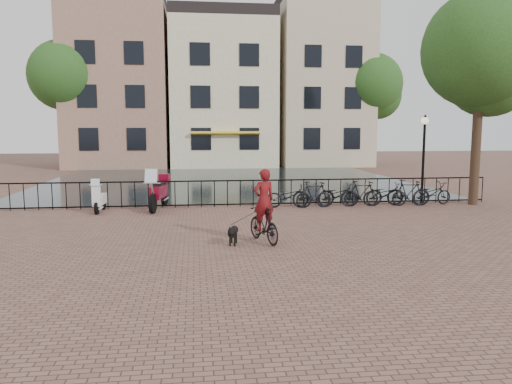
{
  "coord_description": "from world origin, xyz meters",
  "views": [
    {
      "loc": [
        -1.72,
        -11.06,
        3.05
      ],
      "look_at": [
        0.0,
        3.0,
        1.2
      ],
      "focal_mm": 35.0,
      "sensor_mm": 36.0,
      "label": 1
    }
  ],
  "objects": [
    {
      "name": "tree_far_left",
      "position": [
        -11.0,
        27.0,
        6.73
      ],
      "size": [
        5.04,
        5.04,
        9.27
      ],
      "color": "black",
      "rests_on": "ground"
    },
    {
      "name": "parked_bike_1",
      "position": [
        2.75,
        7.4,
        0.5
      ],
      "size": [
        1.69,
        0.59,
        1.0
      ],
      "primitive_type": "imported",
      "rotation": [
        0.0,
        0.0,
        1.65
      ],
      "color": "black",
      "rests_on": "ground"
    },
    {
      "name": "cyclist",
      "position": [
        0.06,
        1.82,
        0.87
      ],
      "size": [
        1.0,
        1.74,
        2.29
      ],
      "rotation": [
        0.0,
        0.0,
        3.48
      ],
      "color": "black",
      "rests_on": "ground"
    },
    {
      "name": "parked_bike_5",
      "position": [
        6.55,
        7.4,
        0.5
      ],
      "size": [
        1.72,
        0.72,
        1.0
      ],
      "primitive_type": "imported",
      "rotation": [
        0.0,
        0.0,
        1.42
      ],
      "color": "black",
      "rests_on": "ground"
    },
    {
      "name": "canal_water",
      "position": [
        0.0,
        17.3,
        0.0
      ],
      "size": [
        20.0,
        20.0,
        0.0
      ],
      "primitive_type": "plane",
      "color": "black",
      "rests_on": "ground"
    },
    {
      "name": "parked_bike_0",
      "position": [
        1.8,
        7.4,
        0.45
      ],
      "size": [
        1.79,
        0.86,
        0.9
      ],
      "primitive_type": "imported",
      "rotation": [
        0.0,
        0.0,
        1.42
      ],
      "color": "black",
      "rests_on": "ground"
    },
    {
      "name": "parked_bike_3",
      "position": [
        4.65,
        7.4,
        0.5
      ],
      "size": [
        1.68,
        0.52,
        1.0
      ],
      "primitive_type": "imported",
      "rotation": [
        0.0,
        0.0,
        1.6
      ],
      "color": "black",
      "rests_on": "ground"
    },
    {
      "name": "scooter",
      "position": [
        -5.16,
        7.33,
        0.65
      ],
      "size": [
        0.45,
        1.4,
        1.29
      ],
      "rotation": [
        0.0,
        0.0,
        -0.04
      ],
      "color": "white",
      "rests_on": "ground"
    },
    {
      "name": "railing",
      "position": [
        0.0,
        8.0,
        0.5
      ],
      "size": [
        20.0,
        0.05,
        1.02
      ],
      "color": "black",
      "rests_on": "ground"
    },
    {
      "name": "tree_near_right",
      "position": [
        9.2,
        7.3,
        5.97
      ],
      "size": [
        4.48,
        4.48,
        8.24
      ],
      "color": "black",
      "rests_on": "ground"
    },
    {
      "name": "motorcycle",
      "position": [
        -3.08,
        7.59,
        0.81
      ],
      "size": [
        0.95,
        2.34,
        1.63
      ],
      "rotation": [
        0.0,
        0.0,
        -0.18
      ],
      "color": "maroon",
      "rests_on": "ground"
    },
    {
      "name": "ground",
      "position": [
        0.0,
        0.0,
        0.0
      ],
      "size": [
        100.0,
        100.0,
        0.0
      ],
      "primitive_type": "plane",
      "color": "brown",
      "rests_on": "ground"
    },
    {
      "name": "parked_bike_2",
      "position": [
        3.7,
        7.4,
        0.45
      ],
      "size": [
        1.76,
        0.74,
        0.9
      ],
      "primitive_type": "imported",
      "rotation": [
        0.0,
        0.0,
        1.66
      ],
      "color": "black",
      "rests_on": "ground"
    },
    {
      "name": "dog",
      "position": [
        -0.76,
        1.66,
        0.27
      ],
      "size": [
        0.41,
        0.84,
        0.54
      ],
      "rotation": [
        0.0,
        0.0,
        -0.19
      ],
      "color": "black",
      "rests_on": "ground"
    },
    {
      "name": "parked_bike_6",
      "position": [
        7.5,
        7.4,
        0.45
      ],
      "size": [
        1.79,
        0.87,
        0.9
      ],
      "primitive_type": "imported",
      "rotation": [
        0.0,
        0.0,
        1.73
      ],
      "color": "black",
      "rests_on": "ground"
    },
    {
      "name": "parked_bike_4",
      "position": [
        5.6,
        7.4,
        0.45
      ],
      "size": [
        1.76,
        0.74,
        0.9
      ],
      "primitive_type": "imported",
      "rotation": [
        0.0,
        0.0,
        1.49
      ],
      "color": "black",
      "rests_on": "ground"
    },
    {
      "name": "tree_far_right",
      "position": [
        12.0,
        27.0,
        6.35
      ],
      "size": [
        4.76,
        4.76,
        8.76
      ],
      "color": "black",
      "rests_on": "ground"
    },
    {
      "name": "canal_house_left",
      "position": [
        -7.5,
        30.0,
        6.4
      ],
      "size": [
        7.5,
        9.0,
        12.8
      ],
      "color": "#976458",
      "rests_on": "ground"
    },
    {
      "name": "lamp_post",
      "position": [
        7.2,
        7.6,
        2.38
      ],
      "size": [
        0.3,
        0.3,
        3.45
      ],
      "color": "black",
      "rests_on": "ground"
    },
    {
      "name": "canal_house_right",
      "position": [
        8.5,
        30.0,
        6.65
      ],
      "size": [
        7.0,
        9.0,
        13.3
      ],
      "color": "#C7B694",
      "rests_on": "ground"
    },
    {
      "name": "canal_house_mid",
      "position": [
        0.5,
        30.0,
        5.9
      ],
      "size": [
        8.0,
        9.5,
        11.8
      ],
      "color": "beige",
      "rests_on": "ground"
    }
  ]
}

